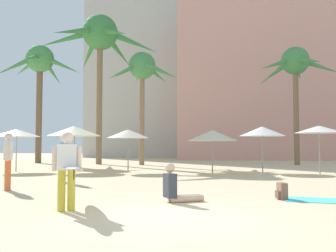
{
  "coord_description": "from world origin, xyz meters",
  "views": [
    {
      "loc": [
        0.6,
        -7.03,
        1.35
      ],
      "look_at": [
        -0.79,
        6.34,
        2.08
      ],
      "focal_mm": 39.86,
      "sensor_mm": 36.0,
      "label": 1
    }
  ],
  "objects_px": {
    "person_far_right": "(8,159)",
    "cafe_umbrella_3": "(212,136)",
    "cafe_umbrella_1": "(74,131)",
    "beach_towel": "(321,200)",
    "palm_tree_center": "(142,71)",
    "backpack": "(282,191)",
    "palm_tree_right": "(39,66)",
    "person_near_right": "(63,157)",
    "cafe_umbrella_6": "(262,131)",
    "cafe_umbrella_0": "(17,133)",
    "palm_tree_far_left": "(100,39)",
    "cafe_umbrella_4": "(128,134)",
    "cafe_umbrella_5": "(319,129)",
    "palm_tree_left": "(295,67)",
    "person_far_left": "(69,167)",
    "person_mid_center": "(176,188)"
  },
  "relations": [
    {
      "from": "person_far_left",
      "to": "person_near_right",
      "type": "relative_size",
      "value": 1.67
    },
    {
      "from": "cafe_umbrella_0",
      "to": "person_mid_center",
      "type": "relative_size",
      "value": 2.42
    },
    {
      "from": "cafe_umbrella_3",
      "to": "beach_towel",
      "type": "distance_m",
      "value": 9.57
    },
    {
      "from": "cafe_umbrella_1",
      "to": "beach_towel",
      "type": "xyz_separation_m",
      "value": [
        9.74,
        -9.28,
        -2.13
      ]
    },
    {
      "from": "person_far_left",
      "to": "palm_tree_center",
      "type": "bearing_deg",
      "value": -13.27
    },
    {
      "from": "palm_tree_left",
      "to": "beach_towel",
      "type": "bearing_deg",
      "value": -101.41
    },
    {
      "from": "palm_tree_left",
      "to": "cafe_umbrella_5",
      "type": "height_order",
      "value": "palm_tree_left"
    },
    {
      "from": "cafe_umbrella_0",
      "to": "person_far_right",
      "type": "bearing_deg",
      "value": -63.41
    },
    {
      "from": "palm_tree_left",
      "to": "cafe_umbrella_6",
      "type": "distance_m",
      "value": 10.11
    },
    {
      "from": "cafe_umbrella_0",
      "to": "cafe_umbrella_3",
      "type": "relative_size",
      "value": 0.97
    },
    {
      "from": "palm_tree_right",
      "to": "palm_tree_far_left",
      "type": "bearing_deg",
      "value": -14.16
    },
    {
      "from": "palm_tree_center",
      "to": "cafe_umbrella_6",
      "type": "height_order",
      "value": "palm_tree_center"
    },
    {
      "from": "palm_tree_center",
      "to": "palm_tree_right",
      "type": "distance_m",
      "value": 9.04
    },
    {
      "from": "palm_tree_left",
      "to": "person_far_right",
      "type": "distance_m",
      "value": 21.69
    },
    {
      "from": "cafe_umbrella_1",
      "to": "beach_towel",
      "type": "height_order",
      "value": "cafe_umbrella_1"
    },
    {
      "from": "cafe_umbrella_1",
      "to": "cafe_umbrella_5",
      "type": "bearing_deg",
      "value": -0.99
    },
    {
      "from": "palm_tree_far_left",
      "to": "person_near_right",
      "type": "height_order",
      "value": "palm_tree_far_left"
    },
    {
      "from": "palm_tree_far_left",
      "to": "beach_towel",
      "type": "distance_m",
      "value": 22.61
    },
    {
      "from": "cafe_umbrella_4",
      "to": "cafe_umbrella_3",
      "type": "bearing_deg",
      "value": -2.15
    },
    {
      "from": "palm_tree_right",
      "to": "beach_towel",
      "type": "height_order",
      "value": "palm_tree_right"
    },
    {
      "from": "cafe_umbrella_1",
      "to": "person_far_right",
      "type": "height_order",
      "value": "cafe_umbrella_1"
    },
    {
      "from": "person_near_right",
      "to": "person_far_right",
      "type": "relative_size",
      "value": 1.0
    },
    {
      "from": "cafe_umbrella_3",
      "to": "beach_towel",
      "type": "height_order",
      "value": "cafe_umbrella_3"
    },
    {
      "from": "palm_tree_center",
      "to": "cafe_umbrella_5",
      "type": "xyz_separation_m",
      "value": [
        10.07,
        -7.74,
        -4.62
      ]
    },
    {
      "from": "cafe_umbrella_4",
      "to": "beach_towel",
      "type": "distance_m",
      "value": 11.63
    },
    {
      "from": "palm_tree_far_left",
      "to": "palm_tree_left",
      "type": "relative_size",
      "value": 1.32
    },
    {
      "from": "cafe_umbrella_4",
      "to": "palm_tree_right",
      "type": "bearing_deg",
      "value": 134.26
    },
    {
      "from": "cafe_umbrella_6",
      "to": "person_far_left",
      "type": "xyz_separation_m",
      "value": [
        -5.75,
        -11.79,
        -1.2
      ]
    },
    {
      "from": "cafe_umbrella_0",
      "to": "backpack",
      "type": "bearing_deg",
      "value": -37.18
    },
    {
      "from": "palm_tree_center",
      "to": "backpack",
      "type": "bearing_deg",
      "value": -68.66
    },
    {
      "from": "person_far_right",
      "to": "cafe_umbrella_3",
      "type": "bearing_deg",
      "value": 29.1
    },
    {
      "from": "palm_tree_left",
      "to": "beach_towel",
      "type": "xyz_separation_m",
      "value": [
        -3.6,
        -17.87,
        -7.06
      ]
    },
    {
      "from": "cafe_umbrella_1",
      "to": "cafe_umbrella_4",
      "type": "height_order",
      "value": "cafe_umbrella_1"
    },
    {
      "from": "cafe_umbrella_0",
      "to": "person_far_right",
      "type": "height_order",
      "value": "cafe_umbrella_0"
    },
    {
      "from": "cafe_umbrella_6",
      "to": "person_far_right",
      "type": "bearing_deg",
      "value": -135.94
    },
    {
      "from": "cafe_umbrella_4",
      "to": "person_far_left",
      "type": "relative_size",
      "value": 0.76
    },
    {
      "from": "palm_tree_right",
      "to": "cafe_umbrella_6",
      "type": "distance_m",
      "value": 19.4
    },
    {
      "from": "palm_tree_right",
      "to": "cafe_umbrella_6",
      "type": "relative_size",
      "value": 4.01
    },
    {
      "from": "person_near_right",
      "to": "person_far_right",
      "type": "height_order",
      "value": "person_far_right"
    },
    {
      "from": "person_mid_center",
      "to": "person_far_right",
      "type": "height_order",
      "value": "person_far_right"
    },
    {
      "from": "palm_tree_far_left",
      "to": "cafe_umbrella_6",
      "type": "distance_m",
      "value": 15.16
    },
    {
      "from": "beach_towel",
      "to": "person_near_right",
      "type": "xyz_separation_m",
      "value": [
        -8.14,
        3.78,
        0.95
      ]
    },
    {
      "from": "cafe_umbrella_1",
      "to": "beach_towel",
      "type": "bearing_deg",
      "value": -43.64
    },
    {
      "from": "cafe_umbrella_3",
      "to": "person_near_right",
      "type": "bearing_deg",
      "value": -136.78
    },
    {
      "from": "palm_tree_far_left",
      "to": "cafe_umbrella_5",
      "type": "bearing_deg",
      "value": -31.96
    },
    {
      "from": "palm_tree_right",
      "to": "person_far_right",
      "type": "height_order",
      "value": "palm_tree_right"
    },
    {
      "from": "palm_tree_right",
      "to": "person_mid_center",
      "type": "xyz_separation_m",
      "value": [
        12.66,
        -19.44,
        -7.44
      ]
    },
    {
      "from": "cafe_umbrella_3",
      "to": "person_near_right",
      "type": "distance_m",
      "value": 7.74
    },
    {
      "from": "cafe_umbrella_4",
      "to": "person_near_right",
      "type": "height_order",
      "value": "cafe_umbrella_4"
    },
    {
      "from": "beach_towel",
      "to": "person_far_right",
      "type": "relative_size",
      "value": 0.97
    }
  ]
}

